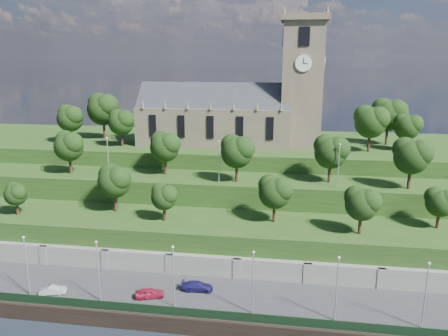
% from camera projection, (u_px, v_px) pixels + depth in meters
% --- Properties ---
extents(ground, '(320.00, 320.00, 0.00)m').
position_uv_depth(ground, '(186.00, 334.00, 53.66)').
color(ground, black).
rests_on(ground, ground).
extents(promenade, '(160.00, 12.00, 2.00)m').
position_uv_depth(promenade, '(196.00, 300.00, 59.17)').
color(promenade, '#2D2D30').
rests_on(promenade, ground).
extents(quay_wall, '(160.00, 0.50, 2.20)m').
position_uv_depth(quay_wall, '(185.00, 326.00, 53.35)').
color(quay_wall, black).
rests_on(quay_wall, ground).
extents(fence, '(160.00, 0.10, 1.20)m').
position_uv_depth(fence, '(186.00, 312.00, 53.61)').
color(fence, black).
rests_on(fence, promenade).
extents(retaining_wall, '(160.00, 2.10, 5.00)m').
position_uv_depth(retaining_wall, '(204.00, 270.00, 64.54)').
color(retaining_wall, slate).
rests_on(retaining_wall, ground).
extents(embankment_lower, '(160.00, 12.00, 8.00)m').
position_uv_depth(embankment_lower, '(211.00, 244.00, 69.95)').
color(embankment_lower, '#1F3C14').
rests_on(embankment_lower, ground).
extents(embankment_upper, '(160.00, 10.00, 12.00)m').
position_uv_depth(embankment_upper, '(222.00, 209.00, 80.01)').
color(embankment_upper, '#1F3C14').
rests_on(embankment_upper, ground).
extents(hilltop, '(160.00, 32.00, 15.00)m').
position_uv_depth(hilltop, '(236.00, 173.00, 99.79)').
color(hilltop, '#1F3C14').
rests_on(hilltop, ground).
extents(church, '(38.60, 12.35, 27.60)m').
position_uv_depth(church, '(238.00, 109.00, 92.16)').
color(church, brown).
rests_on(church, hilltop).
extents(trees_lower, '(70.56, 9.07, 8.05)m').
position_uv_depth(trees_lower, '(229.00, 192.00, 67.75)').
color(trees_lower, black).
rests_on(trees_lower, embankment_lower).
extents(trees_upper, '(66.06, 8.54, 8.50)m').
position_uv_depth(trees_upper, '(245.00, 149.00, 75.76)').
color(trees_upper, black).
rests_on(trees_upper, embankment_upper).
extents(trees_hilltop, '(75.70, 15.92, 10.44)m').
position_uv_depth(trees_hilltop, '(235.00, 115.00, 91.90)').
color(trees_hilltop, black).
rests_on(trees_hilltop, hilltop).
extents(lamp_posts_promenade, '(60.36, 0.36, 8.47)m').
position_uv_depth(lamp_posts_promenade, '(173.00, 272.00, 54.68)').
color(lamp_posts_promenade, '#B2B2B7').
rests_on(lamp_posts_promenade, promenade).
extents(lamp_posts_upper, '(40.36, 0.36, 7.49)m').
position_uv_depth(lamp_posts_upper, '(219.00, 158.00, 74.61)').
color(lamp_posts_upper, '#B2B2B7').
rests_on(lamp_posts_upper, embankment_upper).
extents(car_left, '(4.13, 2.58, 1.31)m').
position_uv_depth(car_left, '(150.00, 293.00, 57.92)').
color(car_left, '#A51B39').
rests_on(car_left, promenade).
extents(car_middle, '(3.64, 2.17, 1.13)m').
position_uv_depth(car_middle, '(53.00, 290.00, 58.79)').
color(car_middle, '#9B9C9F').
rests_on(car_middle, promenade).
extents(car_right, '(4.39, 1.94, 1.25)m').
position_uv_depth(car_right, '(197.00, 286.00, 59.70)').
color(car_right, '#1B1650').
rests_on(car_right, promenade).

